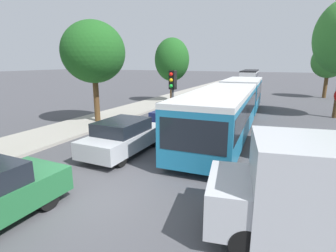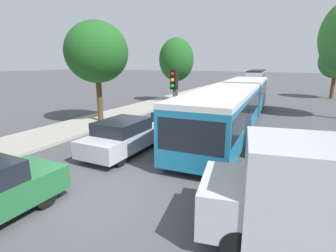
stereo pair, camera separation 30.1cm
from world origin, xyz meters
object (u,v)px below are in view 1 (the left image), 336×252
object	(u,v)px
articulated_bus	(232,102)
tree_right_far	(328,62)
tree_left_far	(172,60)
queued_car_blue	(221,92)
queued_car_silver	(123,136)
queued_car_white	(207,100)
tree_left_mid	(93,52)
queued_car_navy	(174,111)
queued_car_tan	(230,88)
city_bus_rear	(250,76)
traffic_light	(173,89)

from	to	relation	value
articulated_bus	tree_right_far	size ratio (longest dim) A/B	3.01
tree_left_far	tree_right_far	size ratio (longest dim) A/B	1.06
queued_car_blue	tree_left_far	world-z (taller)	tree_left_far
queued_car_silver	tree_left_far	xyz separation A→B (m)	(-3.99, 14.05, 3.23)
queued_car_silver	queued_car_white	size ratio (longest dim) A/B	1.02
queued_car_silver	queued_car_white	world-z (taller)	queued_car_silver
queued_car_white	tree_left_mid	xyz separation A→B (m)	(-4.72, -8.22, 3.63)
queued_car_navy	tree_left_far	bearing A→B (deg)	25.45
queued_car_white	queued_car_blue	distance (m)	5.84
queued_car_navy	tree_right_far	world-z (taller)	tree_right_far
queued_car_navy	tree_left_mid	size ratio (longest dim) A/B	0.63
queued_car_tan	articulated_bus	bearing A→B (deg)	-167.60
queued_car_silver	tree_left_mid	distance (m)	7.19
city_bus_rear	queued_car_silver	bearing A→B (deg)	176.45
city_bus_rear	tree_left_far	bearing A→B (deg)	167.44
queued_car_navy	articulated_bus	bearing A→B (deg)	-80.15
traffic_light	queued_car_blue	bearing A→B (deg)	-164.82
queued_car_navy	city_bus_rear	bearing A→B (deg)	0.11
articulated_bus	queued_car_tan	size ratio (longest dim) A/B	4.33
queued_car_navy	queued_car_blue	size ratio (longest dim) A/B	0.89
queued_car_navy	traffic_light	bearing A→B (deg)	-157.57
queued_car_tan	tree_left_mid	world-z (taller)	tree_left_mid
traffic_light	tree_right_far	world-z (taller)	tree_right_far
queued_car_tan	tree_left_mid	xyz separation A→B (m)	(-4.31, -19.64, 3.66)
city_bus_rear	tree_left_far	size ratio (longest dim) A/B	1.87
articulated_bus	city_bus_rear	size ratio (longest dim) A/B	1.52
city_bus_rear	queued_car_navy	distance (m)	32.38
queued_car_tan	tree_left_far	distance (m)	10.79
queued_car_tan	tree_right_far	xyz separation A→B (m)	(10.05, 0.06, 3.08)
queued_car_silver	traffic_light	size ratio (longest dim) A/B	1.23
queued_car_navy	traffic_light	size ratio (longest dim) A/B	1.15
queued_car_silver	tree_left_far	distance (m)	14.95
queued_car_tan	tree_left_far	world-z (taller)	tree_left_far
articulated_bus	queued_car_silver	bearing A→B (deg)	-27.05
queued_car_blue	tree_left_mid	xyz separation A→B (m)	(-4.52, -14.06, 3.58)
articulated_bus	tree_left_mid	size ratio (longest dim) A/B	2.73
tree_right_far	tree_left_far	bearing A→B (deg)	-144.57
tree_left_mid	tree_left_far	distance (m)	10.04
articulated_bus	queued_car_white	size ratio (longest dim) A/B	4.13
queued_car_white	queued_car_blue	size ratio (longest dim) A/B	0.94
city_bus_rear	queued_car_silver	xyz separation A→B (m)	(0.22, -38.75, -0.64)
queued_car_silver	queued_car_tan	distance (m)	23.69
queued_car_silver	traffic_light	distance (m)	3.49
queued_car_navy	tree_left_mid	world-z (taller)	tree_left_mid
tree_right_far	city_bus_rear	bearing A→B (deg)	123.30
city_bus_rear	queued_car_tan	bearing A→B (deg)	175.39
city_bus_rear	queued_car_blue	world-z (taller)	city_bus_rear
tree_left_far	queued_car_tan	bearing A→B (deg)	69.64
city_bus_rear	queued_car_silver	size ratio (longest dim) A/B	2.66
queued_car_white	queued_car_blue	world-z (taller)	queued_car_blue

